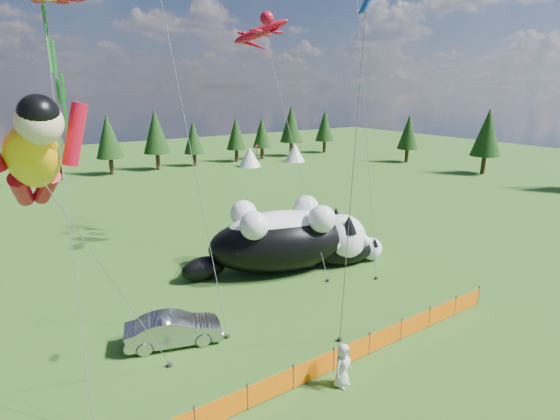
% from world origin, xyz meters
% --- Properties ---
extents(ground, '(160.00, 160.00, 0.00)m').
position_xyz_m(ground, '(0.00, 0.00, 0.00)').
color(ground, '#113409').
rests_on(ground, ground).
extents(safety_fence, '(22.06, 0.06, 1.10)m').
position_xyz_m(safety_fence, '(0.00, -3.00, 0.50)').
color(safety_fence, '#262626').
rests_on(safety_fence, ground).
extents(tree_line, '(90.00, 4.00, 8.00)m').
position_xyz_m(tree_line, '(0.00, 45.00, 4.00)').
color(tree_line, black).
rests_on(tree_line, ground).
extents(festival_tents, '(50.00, 3.20, 2.80)m').
position_xyz_m(festival_tents, '(11.00, 40.00, 1.40)').
color(festival_tents, white).
rests_on(festival_tents, ground).
extents(cat_large, '(11.81, 6.51, 4.35)m').
position_xyz_m(cat_large, '(5.46, 6.60, 2.06)').
color(cat_large, black).
rests_on(cat_large, ground).
extents(cat_small, '(5.63, 2.94, 2.06)m').
position_xyz_m(cat_small, '(9.18, 5.16, 0.98)').
color(cat_small, black).
rests_on(cat_small, ground).
extents(car, '(4.49, 2.65, 1.40)m').
position_xyz_m(car, '(-3.62, 2.52, 0.70)').
color(car, '#A7A7AC').
rests_on(car, ground).
extents(spectator_e, '(0.98, 0.76, 1.78)m').
position_xyz_m(spectator_e, '(0.70, -3.88, 0.89)').
color(spectator_e, silver).
rests_on(spectator_e, ground).
extents(superhero_kite, '(6.42, 5.40, 11.59)m').
position_xyz_m(superhero_kite, '(-8.24, 0.36, 9.06)').
color(superhero_kite, '#F8B00D').
rests_on(superhero_kite, ground).
extents(gecko_kite, '(6.04, 11.34, 16.82)m').
position_xyz_m(gecko_kite, '(6.99, 12.05, 14.70)').
color(gecko_kite, '#B90921').
rests_on(gecko_kite, ground).
extents(flower_kite, '(3.71, 6.49, 14.74)m').
position_xyz_m(flower_kite, '(-7.00, 3.57, 13.97)').
color(flower_kite, '#B90921').
rests_on(flower_kite, ground).
extents(diamond_kite_c, '(0.95, 1.86, 14.66)m').
position_xyz_m(diamond_kite_c, '(2.11, -2.71, 13.30)').
color(diamond_kite_c, '#0C47B4').
rests_on(diamond_kite_c, ground).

